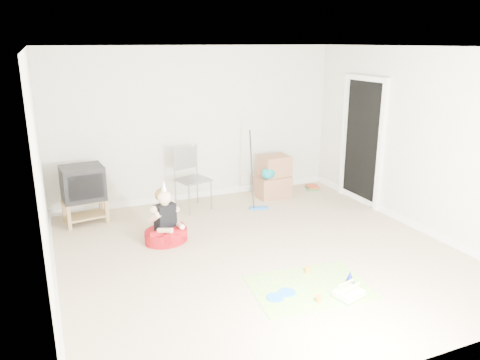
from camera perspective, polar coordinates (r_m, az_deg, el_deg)
name	(u,v)px	position (r m, az deg, el deg)	size (l,w,h in m)	color
ground	(259,253)	(6.20, 2.34, -8.87)	(5.00, 5.00, 0.00)	tan
doorway_recess	(363,143)	(8.11, 14.73, 4.38)	(0.02, 0.90, 2.05)	black
tv_stand	(85,209)	(7.46, -18.34, -3.32)	(0.66, 0.47, 0.38)	olive
crt_tv	(83,183)	(7.33, -18.63, -0.33)	(0.60, 0.49, 0.51)	black
folding_chair	(193,180)	(7.62, -5.75, 0.04)	(0.57, 0.56, 1.04)	gray
cardboard_boxes	(273,177)	(8.29, 4.05, 0.33)	(0.61, 0.48, 0.73)	#9B6A4B
floor_mop	(259,194)	(7.66, 2.35, -1.73)	(0.33, 0.41, 1.26)	blue
book_pile	(313,187)	(8.88, 8.84, -0.88)	(0.30, 0.34, 0.06)	#297B34
seated_woman	(166,228)	(6.54, -9.03, -5.81)	(0.80, 0.80, 0.89)	#AE1018
party_mat	(310,287)	(5.46, 8.49, -12.79)	(1.31, 0.95, 0.01)	#F2337B
birthday_cake	(349,294)	(5.33, 13.12, -13.39)	(0.34, 0.30, 0.14)	white
blue_plate_near	(287,292)	(5.31, 5.76, -13.46)	(0.19, 0.19, 0.01)	blue
blue_plate_far	(275,297)	(5.21, 4.33, -14.08)	(0.19, 0.19, 0.01)	blue
orange_cup_near	(308,270)	(5.73, 8.25, -10.81)	(0.06, 0.06, 0.07)	orange
orange_cup_far	(319,299)	(5.18, 9.59, -14.06)	(0.07, 0.07, 0.07)	orange
blue_party_hat	(350,277)	(5.58, 13.25, -11.43)	(0.11, 0.11, 0.16)	#1724A7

